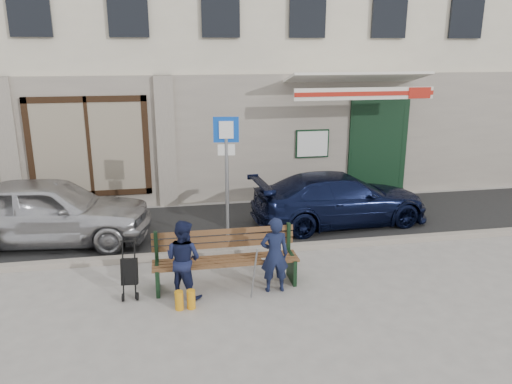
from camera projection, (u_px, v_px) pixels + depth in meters
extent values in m
plane|color=#9E9991|center=(260.00, 289.00, 8.22)|extent=(80.00, 80.00, 0.00)
cube|color=#282828|center=(234.00, 225.00, 11.15)|extent=(60.00, 3.20, 0.01)
cube|color=#9E9384|center=(245.00, 251.00, 9.62)|extent=(60.00, 0.18, 0.12)
cube|color=beige|center=(207.00, 6.00, 14.85)|extent=(20.00, 7.00, 10.00)
cube|color=#9E9384|center=(223.00, 140.00, 12.46)|extent=(20.00, 0.12, 3.20)
cube|color=maroon|center=(90.00, 146.00, 11.97)|extent=(2.50, 0.12, 2.00)
cube|color=black|center=(378.00, 147.00, 13.18)|extent=(1.60, 0.10, 2.60)
cube|color=black|center=(370.00, 147.00, 13.65)|extent=(1.25, 0.90, 2.40)
cube|color=white|center=(312.00, 144.00, 12.79)|extent=(0.80, 0.03, 0.65)
cube|color=white|center=(352.00, 79.00, 12.28)|extent=(3.40, 1.72, 0.42)
cube|color=white|center=(365.00, 94.00, 11.55)|extent=(3.40, 0.05, 0.28)
cube|color=#AA1F15|center=(366.00, 94.00, 11.52)|extent=(3.40, 0.02, 0.10)
imported|color=#B6B7BB|center=(49.00, 211.00, 9.98)|extent=(4.15, 2.02, 1.36)
imported|color=black|center=(340.00, 199.00, 11.15)|extent=(4.09, 1.93, 1.15)
cylinder|color=gray|center=(227.00, 186.00, 9.64)|extent=(0.07, 0.07, 2.50)
cube|color=#0D44B7|center=(226.00, 130.00, 9.33)|extent=(0.48, 0.09, 0.48)
cube|color=white|center=(226.00, 130.00, 9.30)|extent=(0.27, 0.05, 0.33)
cube|color=white|center=(226.00, 150.00, 9.44)|extent=(0.33, 0.07, 0.21)
cube|color=brown|center=(226.00, 261.00, 8.22)|extent=(2.40, 0.50, 0.04)
cube|color=brown|center=(224.00, 238.00, 8.40)|extent=(2.40, 0.10, 0.36)
cube|color=black|center=(158.00, 279.00, 8.08)|extent=(0.06, 0.50, 0.45)
cube|color=black|center=(292.00, 268.00, 8.47)|extent=(0.06, 0.50, 0.45)
cube|color=white|center=(272.00, 258.00, 8.24)|extent=(0.34, 0.25, 0.11)
cylinder|color=gray|center=(254.00, 274.00, 7.63)|extent=(0.07, 0.34, 0.96)
cylinder|color=orange|center=(179.00, 300.00, 7.55)|extent=(0.13, 0.13, 0.30)
cylinder|color=orange|center=(191.00, 299.00, 7.58)|extent=(0.13, 0.13, 0.30)
imported|color=#131A36|center=(275.00, 255.00, 8.01)|extent=(0.47, 0.32, 1.26)
imported|color=#151A39|center=(183.00, 259.00, 7.83)|extent=(0.79, 0.76, 1.28)
cylinder|color=black|center=(123.00, 298.00, 7.81)|extent=(0.04, 0.13, 0.13)
cylinder|color=black|center=(138.00, 296.00, 7.85)|extent=(0.04, 0.13, 0.13)
cube|color=black|center=(129.00, 271.00, 7.91)|extent=(0.27, 0.25, 0.44)
cylinder|color=black|center=(128.00, 241.00, 7.88)|extent=(0.24, 0.04, 0.02)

